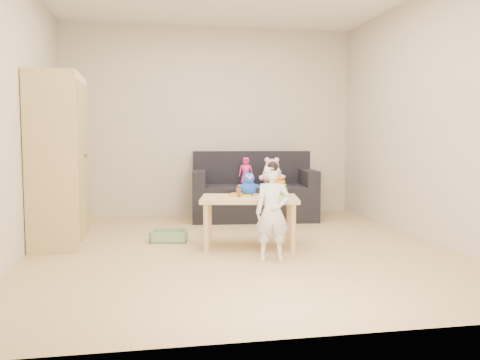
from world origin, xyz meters
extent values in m
plane|color=tan|center=(0.00, 0.00, 0.00)|extent=(4.50, 4.50, 0.00)
plane|color=#C2B29C|center=(0.00, 2.25, 1.30)|extent=(4.00, 0.00, 4.00)
plane|color=#C2B29C|center=(0.00, -2.25, 1.30)|extent=(4.00, 0.00, 4.00)
plane|color=#C2B29C|center=(-2.00, 0.00, 1.30)|extent=(0.00, 4.50, 4.50)
plane|color=#C2B29C|center=(2.00, 0.00, 1.30)|extent=(0.00, 4.50, 4.50)
cube|color=tan|center=(-1.75, 0.54, 0.85)|extent=(0.47, 0.95, 1.71)
cube|color=black|center=(0.50, 1.70, 0.23)|extent=(1.68, 0.97, 0.45)
cube|color=#D3BC74|center=(0.11, 0.06, 0.25)|extent=(1.04, 0.77, 0.50)
imported|color=silver|center=(0.20, -0.50, 0.41)|extent=(0.33, 0.25, 0.83)
imported|color=#ED2C8A|center=(0.39, 1.66, 0.63)|extent=(0.20, 0.16, 0.37)
cylinder|color=#E0FF0D|center=(0.42, 0.06, 0.51)|extent=(0.16, 0.16, 0.02)
cylinder|color=silver|center=(0.42, 0.06, 0.60)|extent=(0.02, 0.02, 0.19)
torus|color=blue|center=(0.42, 0.06, 0.53)|extent=(0.17, 0.17, 0.04)
torus|color=#2E9216|center=(0.42, 0.06, 0.57)|extent=(0.15, 0.15, 0.04)
torus|color=#CAC90A|center=(0.42, 0.06, 0.61)|extent=(0.13, 0.13, 0.04)
torus|color=orange|center=(0.42, 0.06, 0.64)|extent=(0.11, 0.11, 0.03)
torus|color=#DB3F0C|center=(0.42, 0.06, 0.68)|extent=(0.09, 0.09, 0.03)
cylinder|color=black|center=(0.37, 0.22, 0.58)|extent=(0.08, 0.08, 0.17)
cylinder|color=black|center=(0.37, 0.22, 0.69)|extent=(0.03, 0.03, 0.05)
cylinder|color=black|center=(0.37, 0.22, 0.71)|extent=(0.04, 0.04, 0.01)
cube|color=orange|center=(0.05, 0.19, 0.51)|extent=(0.27, 0.27, 0.02)
camera|label=1|loc=(-0.89, -4.81, 1.09)|focal=38.00mm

